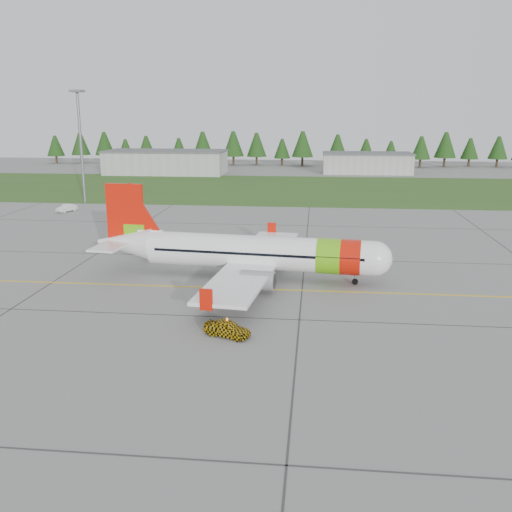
# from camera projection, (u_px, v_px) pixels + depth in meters

# --- Properties ---
(ground) EXTENTS (320.00, 320.00, 0.00)m
(ground) POSITION_uv_depth(u_px,v_px,m) (180.00, 315.00, 47.86)
(ground) COLOR gray
(ground) RESTS_ON ground
(aircraft) EXTENTS (30.91, 28.64, 9.37)m
(aircraft) POSITION_uv_depth(u_px,v_px,m) (252.00, 253.00, 57.96)
(aircraft) COLOR white
(aircraft) RESTS_ON ground
(follow_me_car) EXTENTS (1.72, 1.84, 3.70)m
(follow_me_car) POSITION_uv_depth(u_px,v_px,m) (227.00, 313.00, 43.02)
(follow_me_car) COLOR #E2B40C
(follow_me_car) RESTS_ON ground
(service_van) EXTENTS (1.73, 1.69, 3.90)m
(service_van) POSITION_uv_depth(u_px,v_px,m) (66.00, 200.00, 97.03)
(service_van) COLOR silver
(service_van) RESTS_ON ground
(grass_strip) EXTENTS (320.00, 50.00, 0.03)m
(grass_strip) POSITION_uv_depth(u_px,v_px,m) (266.00, 188.00, 126.89)
(grass_strip) COLOR #30561E
(grass_strip) RESTS_ON ground
(taxi_guideline) EXTENTS (120.00, 0.25, 0.02)m
(taxi_guideline) POSITION_uv_depth(u_px,v_px,m) (199.00, 287.00, 55.56)
(taxi_guideline) COLOR gold
(taxi_guideline) RESTS_ON ground
(hangar_west) EXTENTS (32.00, 14.00, 6.00)m
(hangar_west) POSITION_uv_depth(u_px,v_px,m) (166.00, 163.00, 156.19)
(hangar_west) COLOR #A8A8A3
(hangar_west) RESTS_ON ground
(hangar_east) EXTENTS (24.00, 12.00, 5.20)m
(hangar_east) POSITION_uv_depth(u_px,v_px,m) (367.00, 164.00, 158.42)
(hangar_east) COLOR #A8A8A3
(hangar_east) RESTS_ON ground
(floodlight_mast) EXTENTS (0.50, 0.50, 20.00)m
(floodlight_mast) POSITION_uv_depth(u_px,v_px,m) (81.00, 149.00, 104.55)
(floodlight_mast) COLOR slate
(floodlight_mast) RESTS_ON ground
(treeline) EXTENTS (160.00, 8.00, 10.00)m
(treeline) POSITION_uv_depth(u_px,v_px,m) (282.00, 150.00, 179.64)
(treeline) COLOR #1C3F14
(treeline) RESTS_ON ground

